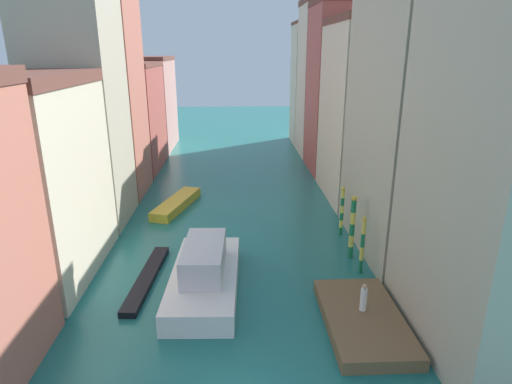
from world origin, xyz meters
TOP-DOWN VIEW (x-y plane):
  - ground_plane at (0.00, 24.50)m, footprint 154.00×154.00m
  - building_left_1 at (-12.42, 13.08)m, footprint 6.56×11.15m
  - building_left_2 at (-12.42, 22.45)m, footprint 6.56×7.23m
  - building_left_3 at (-12.42, 30.13)m, footprint 6.56×7.48m
  - building_left_4 at (-12.42, 40.00)m, footprint 6.56×11.58m
  - building_left_5 at (-12.42, 51.91)m, footprint 6.56×11.78m
  - building_right_1 at (12.42, 16.00)m, footprint 6.56×11.96m
  - building_right_2 at (12.42, 27.83)m, footprint 6.56×11.12m
  - building_right_3 at (12.42, 38.20)m, footprint 6.56×9.14m
  - building_right_4 at (12.42, 47.01)m, footprint 6.56×8.21m
  - building_right_5 at (12.42, 55.15)m, footprint 6.56×7.20m
  - waterfront_dock at (6.89, 6.20)m, footprint 4.04×7.43m
  - person_on_dock at (6.95, 6.61)m, footprint 0.36×0.36m
  - mooring_pole_0 at (8.36, 11.92)m, footprint 0.29×0.29m
  - mooring_pole_1 at (8.25, 14.16)m, footprint 0.39×0.39m
  - mooring_pole_2 at (8.51, 18.19)m, footprint 0.32×0.32m
  - vaporetto_white at (-1.82, 10.31)m, footprint 4.31×9.84m
  - gondola_black at (-5.64, 11.52)m, footprint 1.62×8.37m
  - motorboat_0 at (-5.43, 25.04)m, footprint 3.92×8.10m

SIDE VIEW (x-z plane):
  - ground_plane at x=0.00m, z-range 0.00..0.00m
  - gondola_black at x=-5.64m, z-range 0.00..0.40m
  - waterfront_dock at x=6.89m, z-range 0.00..0.70m
  - motorboat_0 at x=-5.43m, z-range 0.00..0.82m
  - vaporetto_white at x=-1.82m, z-range -0.41..2.61m
  - person_on_dock at x=6.95m, z-range 0.64..2.21m
  - mooring_pole_0 at x=8.36m, z-range 0.04..4.06m
  - mooring_pole_2 at x=8.51m, z-range 0.05..4.07m
  - mooring_pole_1 at x=8.25m, z-range 0.06..4.72m
  - building_left_4 at x=-12.42m, z-range 0.01..12.76m
  - building_left_1 at x=-12.42m, z-range 0.01..12.91m
  - building_left_5 at x=-12.42m, z-range 0.01..13.27m
  - building_right_2 at x=12.42m, z-range 0.01..17.10m
  - building_right_5 at x=12.42m, z-range 0.01..18.20m
  - building_right_1 at x=12.42m, z-range 0.01..18.71m
  - building_right_3 at x=12.42m, z-range 0.01..19.60m
  - building_left_2 at x=-12.42m, z-range 0.01..20.44m
  - building_right_4 at x=12.42m, z-range 0.02..20.53m
  - building_left_3 at x=-12.42m, z-range 0.01..22.09m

